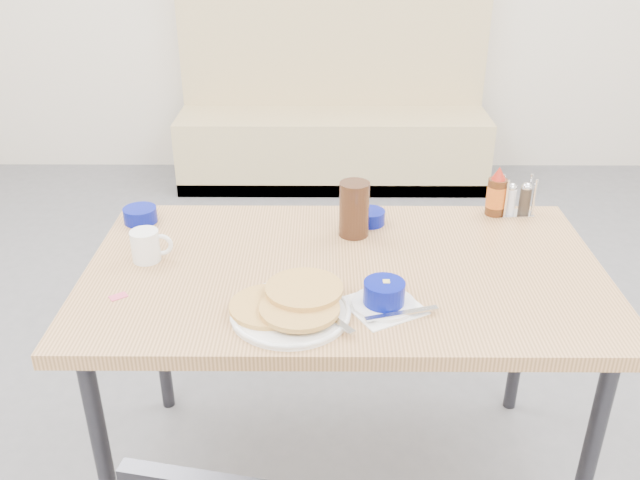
{
  "coord_description": "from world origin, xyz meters",
  "views": [
    {
      "loc": [
        -0.06,
        -1.35,
        1.67
      ],
      "look_at": [
        -0.07,
        0.29,
        0.82
      ],
      "focal_mm": 38.0,
      "sensor_mm": 36.0,
      "label": 1
    }
  ],
  "objects_px": {
    "booth_bench": "(333,125)",
    "butter_bowl": "(370,217)",
    "grits_setting": "(384,296)",
    "condiment_caddy": "(517,201)",
    "coffee_mug": "(147,245)",
    "creamer_bowl": "(140,215)",
    "amber_tumbler": "(354,209)",
    "pancake_plate": "(291,307)",
    "syrup_bottle": "(496,194)",
    "dining_table": "(344,286)"
  },
  "relations": [
    {
      "from": "condiment_caddy",
      "to": "amber_tumbler",
      "type": "bearing_deg",
      "value": -168.41
    },
    {
      "from": "coffee_mug",
      "to": "butter_bowl",
      "type": "xyz_separation_m",
      "value": [
        0.62,
        0.23,
        -0.02
      ]
    },
    {
      "from": "creamer_bowl",
      "to": "booth_bench",
      "type": "bearing_deg",
      "value": 74.62
    },
    {
      "from": "creamer_bowl",
      "to": "butter_bowl",
      "type": "xyz_separation_m",
      "value": [
        0.7,
        -0.01,
        -0.0
      ]
    },
    {
      "from": "dining_table",
      "to": "syrup_bottle",
      "type": "xyz_separation_m",
      "value": [
        0.48,
        0.34,
        0.13
      ]
    },
    {
      "from": "condiment_caddy",
      "to": "syrup_bottle",
      "type": "height_order",
      "value": "syrup_bottle"
    },
    {
      "from": "butter_bowl",
      "to": "amber_tumbler",
      "type": "distance_m",
      "value": 0.11
    },
    {
      "from": "amber_tumbler",
      "to": "syrup_bottle",
      "type": "xyz_separation_m",
      "value": [
        0.45,
        0.15,
        -0.01
      ]
    },
    {
      "from": "amber_tumbler",
      "to": "syrup_bottle",
      "type": "height_order",
      "value": "amber_tumbler"
    },
    {
      "from": "booth_bench",
      "to": "creamer_bowl",
      "type": "relative_size",
      "value": 18.72
    },
    {
      "from": "booth_bench",
      "to": "pancake_plate",
      "type": "relative_size",
      "value": 6.32
    },
    {
      "from": "creamer_bowl",
      "to": "amber_tumbler",
      "type": "distance_m",
      "value": 0.66
    },
    {
      "from": "dining_table",
      "to": "amber_tumbler",
      "type": "xyz_separation_m",
      "value": [
        0.03,
        0.19,
        0.14
      ]
    },
    {
      "from": "pancake_plate",
      "to": "coffee_mug",
      "type": "relative_size",
      "value": 2.63
    },
    {
      "from": "coffee_mug",
      "to": "syrup_bottle",
      "type": "bearing_deg",
      "value": 16.57
    },
    {
      "from": "dining_table",
      "to": "grits_setting",
      "type": "relative_size",
      "value": 5.78
    },
    {
      "from": "booth_bench",
      "to": "grits_setting",
      "type": "xyz_separation_m",
      "value": [
        0.09,
        -2.73,
        0.44
      ]
    },
    {
      "from": "creamer_bowl",
      "to": "syrup_bottle",
      "type": "bearing_deg",
      "value": 3.19
    },
    {
      "from": "pancake_plate",
      "to": "amber_tumbler",
      "type": "relative_size",
      "value": 1.82
    },
    {
      "from": "booth_bench",
      "to": "amber_tumbler",
      "type": "bearing_deg",
      "value": -89.23
    },
    {
      "from": "dining_table",
      "to": "creamer_bowl",
      "type": "relative_size",
      "value": 13.79
    },
    {
      "from": "creamer_bowl",
      "to": "pancake_plate",
      "type": "bearing_deg",
      "value": -46.46
    },
    {
      "from": "grits_setting",
      "to": "butter_bowl",
      "type": "height_order",
      "value": "grits_setting"
    },
    {
      "from": "dining_table",
      "to": "coffee_mug",
      "type": "relative_size",
      "value": 12.24
    },
    {
      "from": "butter_bowl",
      "to": "amber_tumbler",
      "type": "relative_size",
      "value": 0.57
    },
    {
      "from": "coffee_mug",
      "to": "syrup_bottle",
      "type": "relative_size",
      "value": 0.72
    },
    {
      "from": "butter_bowl",
      "to": "pancake_plate",
      "type": "bearing_deg",
      "value": -113.52
    },
    {
      "from": "amber_tumbler",
      "to": "condiment_caddy",
      "type": "bearing_deg",
      "value": 15.68
    },
    {
      "from": "coffee_mug",
      "to": "dining_table",
      "type": "bearing_deg",
      "value": -3.82
    },
    {
      "from": "grits_setting",
      "to": "pancake_plate",
      "type": "bearing_deg",
      "value": -171.48
    },
    {
      "from": "coffee_mug",
      "to": "condiment_caddy",
      "type": "bearing_deg",
      "value": 15.59
    },
    {
      "from": "creamer_bowl",
      "to": "butter_bowl",
      "type": "relative_size",
      "value": 1.08
    },
    {
      "from": "butter_bowl",
      "to": "condiment_caddy",
      "type": "distance_m",
      "value": 0.47
    },
    {
      "from": "grits_setting",
      "to": "condiment_caddy",
      "type": "distance_m",
      "value": 0.71
    },
    {
      "from": "butter_bowl",
      "to": "condiment_caddy",
      "type": "xyz_separation_m",
      "value": [
        0.47,
        0.07,
        0.02
      ]
    },
    {
      "from": "dining_table",
      "to": "pancake_plate",
      "type": "distance_m",
      "value": 0.28
    },
    {
      "from": "butter_bowl",
      "to": "amber_tumbler",
      "type": "xyz_separation_m",
      "value": [
        -0.05,
        -0.08,
        0.06
      ]
    },
    {
      "from": "dining_table",
      "to": "butter_bowl",
      "type": "distance_m",
      "value": 0.3
    },
    {
      "from": "coffee_mug",
      "to": "creamer_bowl",
      "type": "relative_size",
      "value": 1.13
    },
    {
      "from": "grits_setting",
      "to": "condiment_caddy",
      "type": "relative_size",
      "value": 1.94
    },
    {
      "from": "dining_table",
      "to": "pancake_plate",
      "type": "relative_size",
      "value": 4.66
    },
    {
      "from": "coffee_mug",
      "to": "creamer_bowl",
      "type": "bearing_deg",
      "value": 108.15
    },
    {
      "from": "creamer_bowl",
      "to": "amber_tumbler",
      "type": "xyz_separation_m",
      "value": [
        0.65,
        -0.08,
        0.06
      ]
    },
    {
      "from": "dining_table",
      "to": "amber_tumbler",
      "type": "relative_size",
      "value": 8.48
    },
    {
      "from": "coffee_mug",
      "to": "grits_setting",
      "type": "height_order",
      "value": "coffee_mug"
    },
    {
      "from": "condiment_caddy",
      "to": "syrup_bottle",
      "type": "distance_m",
      "value": 0.07
    },
    {
      "from": "booth_bench",
      "to": "butter_bowl",
      "type": "relative_size",
      "value": 20.23
    },
    {
      "from": "pancake_plate",
      "to": "creamer_bowl",
      "type": "height_order",
      "value": "pancake_plate"
    },
    {
      "from": "dining_table",
      "to": "butter_bowl",
      "type": "xyz_separation_m",
      "value": [
        0.08,
        0.27,
        0.08
      ]
    },
    {
      "from": "grits_setting",
      "to": "creamer_bowl",
      "type": "relative_size",
      "value": 2.39
    }
  ]
}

